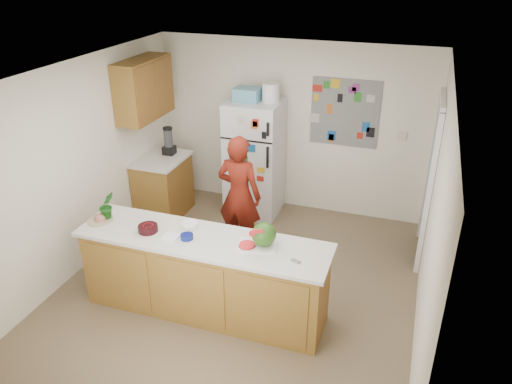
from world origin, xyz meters
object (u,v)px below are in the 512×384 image
(person, at_px, (239,196))
(watermelon, at_px, (264,234))
(refrigerator, at_px, (254,158))
(cherry_bowl, at_px, (148,228))

(person, bearing_deg, watermelon, 124.76)
(refrigerator, xyz_separation_m, person, (0.18, -1.10, -0.05))
(watermelon, relative_size, cherry_bowl, 1.18)
(refrigerator, bearing_deg, person, -80.85)
(person, distance_m, cherry_bowl, 1.44)
(refrigerator, distance_m, watermelon, 2.49)
(person, bearing_deg, refrigerator, -76.78)
(watermelon, bearing_deg, refrigerator, 111.18)
(person, relative_size, cherry_bowl, 7.70)
(refrigerator, height_order, cherry_bowl, refrigerator)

